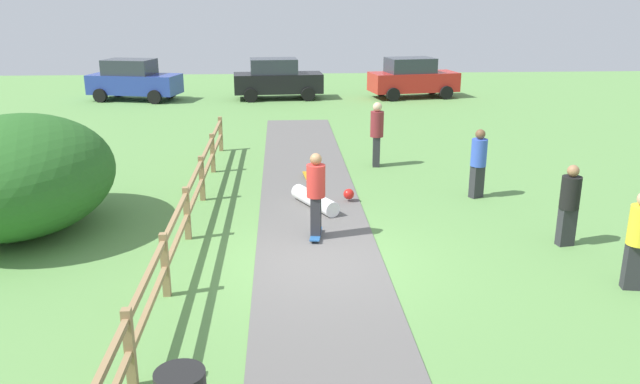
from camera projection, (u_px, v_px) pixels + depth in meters
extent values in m
plane|color=#60934C|center=(319.00, 261.00, 11.85)|extent=(60.00, 60.00, 0.00)
cube|color=#605E5B|center=(319.00, 260.00, 11.85)|extent=(2.40, 28.00, 0.02)
cube|color=#997A51|center=(130.00, 349.00, 7.86)|extent=(0.12, 0.12, 1.10)
cube|color=#997A51|center=(165.00, 265.00, 10.31)|extent=(0.12, 0.12, 1.10)
cube|color=#997A51|center=(187.00, 213.00, 12.76)|extent=(0.12, 0.12, 1.10)
cube|color=#997A51|center=(202.00, 178.00, 15.21)|extent=(0.12, 0.12, 1.10)
cube|color=#997A51|center=(213.00, 153.00, 17.66)|extent=(0.12, 0.12, 1.10)
cube|color=#997A51|center=(221.00, 134.00, 20.11)|extent=(0.12, 0.12, 1.10)
cube|color=#997A51|center=(177.00, 239.00, 11.55)|extent=(0.08, 18.00, 0.09)
cube|color=#997A51|center=(176.00, 216.00, 11.42)|extent=(0.08, 18.00, 0.09)
ellipsoid|color=#286023|center=(17.00, 175.00, 13.02)|extent=(3.85, 4.62, 2.45)
cube|color=#265999|center=(316.00, 234.00, 12.93)|extent=(0.31, 0.82, 0.02)
cylinder|color=silver|center=(314.00, 231.00, 13.21)|extent=(0.04, 0.06, 0.06)
cylinder|color=silver|center=(321.00, 231.00, 13.20)|extent=(0.04, 0.06, 0.06)
cylinder|color=silver|center=(311.00, 241.00, 12.68)|extent=(0.04, 0.06, 0.06)
cylinder|color=silver|center=(319.00, 241.00, 12.67)|extent=(0.04, 0.06, 0.06)
cube|color=#2D2D33|center=(316.00, 215.00, 12.81)|extent=(0.24, 0.34, 0.79)
cylinder|color=red|center=(316.00, 181.00, 12.59)|extent=(0.43, 0.43, 0.66)
sphere|color=#9E704C|center=(316.00, 159.00, 12.46)|extent=(0.24, 0.24, 0.24)
cylinder|color=white|center=(315.00, 200.00, 14.71)|extent=(1.06, 1.64, 0.36)
sphere|color=red|center=(349.00, 194.00, 15.17)|extent=(0.26, 0.26, 0.26)
cube|color=#BF8C19|center=(308.00, 175.00, 17.14)|extent=(0.27, 0.81, 0.02)
cylinder|color=silver|center=(304.00, 174.00, 17.40)|extent=(0.03, 0.06, 0.06)
cylinder|color=silver|center=(309.00, 174.00, 17.42)|extent=(0.03, 0.06, 0.06)
cylinder|color=silver|center=(306.00, 180.00, 16.87)|extent=(0.03, 0.06, 0.06)
cylinder|color=silver|center=(312.00, 180.00, 16.90)|extent=(0.03, 0.06, 0.06)
cube|color=#2D2D33|center=(634.00, 266.00, 10.61)|extent=(0.35, 0.25, 0.81)
cube|color=#2D2D33|center=(477.00, 182.00, 15.48)|extent=(0.38, 0.33, 0.80)
cylinder|color=blue|center=(479.00, 153.00, 15.26)|extent=(0.51, 0.51, 0.67)
sphere|color=brown|center=(480.00, 134.00, 15.13)|extent=(0.24, 0.24, 0.24)
cube|color=#2D2D33|center=(376.00, 151.00, 18.31)|extent=(0.23, 0.34, 0.88)
cylinder|color=maroon|center=(377.00, 124.00, 18.07)|extent=(0.42, 0.42, 0.73)
sphere|color=beige|center=(377.00, 107.00, 17.92)|extent=(0.26, 0.26, 0.26)
cube|color=#2D2D33|center=(566.00, 227.00, 12.49)|extent=(0.35, 0.25, 0.77)
cylinder|color=black|center=(571.00, 193.00, 12.28)|extent=(0.44, 0.44, 0.64)
sphere|color=#9E704C|center=(573.00, 171.00, 12.15)|extent=(0.23, 0.23, 0.23)
cube|color=#283D99|center=(135.00, 84.00, 29.90)|extent=(4.48, 2.63, 0.90)
cube|color=#2D333D|center=(129.00, 67.00, 29.69)|extent=(2.50, 2.03, 0.70)
cylinder|color=black|center=(170.00, 92.00, 30.64)|extent=(0.68, 0.38, 0.64)
cylinder|color=black|center=(155.00, 97.00, 28.98)|extent=(0.68, 0.38, 0.64)
cylinder|color=black|center=(118.00, 90.00, 31.08)|extent=(0.68, 0.38, 0.64)
cylinder|color=black|center=(100.00, 95.00, 29.42)|extent=(0.68, 0.38, 0.64)
cube|color=red|center=(413.00, 82.00, 30.69)|extent=(4.43, 2.39, 0.90)
cube|color=#2D333D|center=(410.00, 65.00, 30.41)|extent=(2.43, 1.91, 0.70)
cylinder|color=black|center=(432.00, 88.00, 31.94)|extent=(0.67, 0.35, 0.64)
cylinder|color=black|center=(446.00, 93.00, 30.31)|extent=(0.67, 0.35, 0.64)
cylinder|color=black|center=(381.00, 89.00, 31.34)|extent=(0.67, 0.35, 0.64)
cylinder|color=black|center=(393.00, 95.00, 29.71)|extent=(0.67, 0.35, 0.64)
cube|color=black|center=(278.00, 83.00, 30.30)|extent=(4.31, 1.98, 0.90)
cube|color=#2D333D|center=(274.00, 66.00, 30.04)|extent=(2.30, 1.71, 0.70)
cylinder|color=black|center=(304.00, 89.00, 31.44)|extent=(0.65, 0.28, 0.64)
cylinder|color=black|center=(308.00, 94.00, 29.77)|extent=(0.65, 0.28, 0.64)
cylinder|color=black|center=(250.00, 90.00, 31.10)|extent=(0.65, 0.28, 0.64)
cylinder|color=black|center=(251.00, 95.00, 29.43)|extent=(0.65, 0.28, 0.64)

